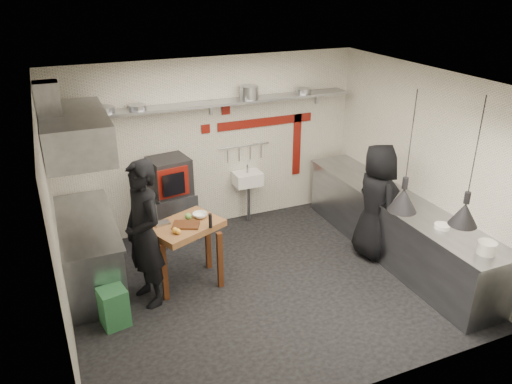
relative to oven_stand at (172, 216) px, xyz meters
name	(u,v)px	position (x,y,z in m)	size (l,w,h in m)	color
floor	(263,285)	(0.81, -1.81, -0.40)	(5.00, 5.00, 0.00)	black
ceiling	(265,82)	(0.81, -1.81, 2.40)	(5.00, 5.00, 0.00)	silver
wall_back	(212,145)	(0.81, 0.29, 1.00)	(5.00, 0.04, 2.80)	beige
wall_front	(357,278)	(0.81, -3.91, 1.00)	(5.00, 0.04, 2.80)	beige
wall_left	(55,229)	(-1.69, -1.81, 1.00)	(0.04, 4.20, 2.80)	beige
wall_right	(421,165)	(3.31, -1.81, 1.00)	(0.04, 4.20, 2.80)	beige
red_band_horiz	(266,122)	(1.76, 0.27, 1.28)	(1.70, 0.02, 0.14)	maroon
red_band_vert	(297,145)	(2.36, 0.27, 0.80)	(0.14, 0.02, 1.10)	maroon
red_tile_a	(226,110)	(1.06, 0.27, 1.55)	(0.14, 0.02, 0.14)	maroon
red_tile_b	(206,129)	(0.71, 0.27, 1.28)	(0.14, 0.02, 0.14)	maroon
back_shelf	(214,103)	(0.81, 0.11, 1.72)	(4.60, 0.34, 0.04)	gray
shelf_bracket_left	(85,120)	(-1.09, 0.26, 1.62)	(0.04, 0.06, 0.24)	gray
shelf_bracket_mid	(211,108)	(0.81, 0.26, 1.62)	(0.04, 0.06, 0.24)	gray
shelf_bracket_right	(317,97)	(2.71, 0.26, 1.62)	(0.04, 0.06, 0.24)	gray
pan_far_left	(104,110)	(-0.82, 0.11, 1.79)	(0.29, 0.29, 0.09)	gray
pan_mid_left	(137,107)	(-0.35, 0.11, 1.78)	(0.26, 0.26, 0.07)	gray
stock_pot	(249,92)	(1.40, 0.11, 1.84)	(0.29, 0.29, 0.20)	gray
pan_right	(304,91)	(2.37, 0.11, 1.78)	(0.25, 0.25, 0.08)	gray
oven_stand	(172,216)	(0.00, 0.00, 0.00)	(0.68, 0.61, 0.80)	gray
combi_oven	(170,176)	(0.01, -0.01, 0.69)	(0.57, 0.53, 0.58)	black
oven_door	(173,183)	(0.00, -0.30, 0.69)	(0.48, 0.03, 0.46)	maroon
oven_glass	(174,184)	(-0.01, -0.37, 0.69)	(0.34, 0.02, 0.34)	black
hand_sink	(248,179)	(1.36, 0.11, 0.38)	(0.46, 0.34, 0.22)	white
sink_tap	(247,169)	(1.36, 0.11, 0.56)	(0.03, 0.03, 0.14)	gray
sink_drain	(249,203)	(1.36, 0.07, -0.06)	(0.06, 0.06, 0.66)	gray
utensil_rail	(244,146)	(1.36, 0.25, 0.92)	(0.02, 0.02, 0.90)	gray
counter_right	(394,228)	(2.96, -1.81, 0.05)	(0.70, 3.80, 0.90)	gray
counter_right_top	(398,200)	(2.96, -1.81, 0.52)	(0.76, 3.90, 0.03)	gray
plate_stack	(487,248)	(2.93, -3.48, 0.61)	(0.22, 0.22, 0.15)	white
small_bowl_right	(442,226)	(2.91, -2.77, 0.56)	(0.21, 0.21, 0.05)	white
counter_left	(89,252)	(-1.34, -0.76, 0.05)	(0.70, 1.90, 0.90)	gray
counter_left_top	(85,222)	(-1.34, -0.76, 0.52)	(0.76, 2.00, 0.03)	gray
extractor_hood	(75,133)	(-1.29, -0.76, 1.75)	(0.78, 1.60, 0.50)	gray
hood_duct	(48,103)	(-1.54, -0.76, 2.15)	(0.28, 0.28, 0.50)	gray
green_bin	(114,307)	(-1.20, -1.85, -0.15)	(0.31, 0.31, 0.50)	#276138
prep_table	(187,254)	(-0.12, -1.33, 0.06)	(0.92, 0.64, 0.92)	brown
cutting_board	(186,225)	(-0.12, -1.39, 0.53)	(0.34, 0.24, 0.03)	#4D2612
pepper_mill	(210,221)	(0.16, -1.57, 0.62)	(0.05, 0.05, 0.20)	black
lemon_a	(175,230)	(-0.31, -1.54, 0.56)	(0.08, 0.08, 0.08)	orange
lemon_b	(178,231)	(-0.28, -1.57, 0.56)	(0.08, 0.08, 0.08)	orange
veg_ball	(188,216)	(-0.05, -1.23, 0.57)	(0.09, 0.09, 0.09)	#5D9641
steel_tray	(162,223)	(-0.40, -1.23, 0.54)	(0.19, 0.13, 0.03)	gray
bowl	(200,215)	(0.12, -1.23, 0.55)	(0.20, 0.20, 0.06)	white
heat_lamp_near	(409,153)	(2.20, -2.79, 1.66)	(0.35, 0.35, 1.48)	black
heat_lamp_far	(474,164)	(2.67, -3.30, 1.64)	(0.33, 0.33, 1.52)	black
chef_left	(144,234)	(-0.69, -1.51, 0.57)	(0.71, 0.47, 1.95)	black
chef_right	(376,202)	(2.67, -1.69, 0.48)	(0.86, 0.56, 1.76)	black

